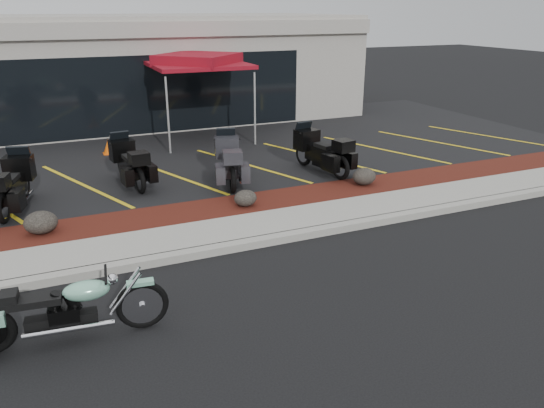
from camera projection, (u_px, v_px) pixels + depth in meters
name	position (u px, v px, depth m)	size (l,w,h in m)	color
ground	(247.00, 271.00, 9.16)	(90.00, 90.00, 0.00)	black
curb	(230.00, 247.00, 9.91)	(24.00, 0.25, 0.15)	gray
sidewalk	(219.00, 233.00, 10.51)	(24.00, 1.20, 0.15)	gray
mulch_bed	(202.00, 213.00, 11.54)	(24.00, 1.20, 0.16)	#3C0E0D
upper_lot	(152.00, 154.00, 16.18)	(26.00, 9.60, 0.15)	black
dealership_building	(116.00, 69.00, 20.90)	(18.00, 8.16, 4.00)	gray
boulder_left	(41.00, 222.00, 10.22)	(0.63, 0.52, 0.45)	black
boulder_mid	(245.00, 198.00, 11.65)	(0.51, 0.43, 0.36)	black
boulder_right	(364.00, 176.00, 13.04)	(0.59, 0.50, 0.42)	black
hero_cruiser	(142.00, 298.00, 7.37)	(2.75, 0.70, 0.97)	#7BBFA0
touring_black_front	(22.00, 172.00, 12.01)	(2.12, 0.81, 1.23)	black
touring_black_mid	(121.00, 154.00, 13.53)	(2.07, 0.79, 1.20)	black
touring_grey	(226.00, 151.00, 13.77)	(2.12, 0.81, 1.24)	#2F2F34
touring_black_rear	(304.00, 144.00, 14.51)	(2.14, 0.82, 1.24)	black
traffic_cone	(109.00, 146.00, 15.84)	(0.33, 0.33, 0.44)	#DC5207
popup_canopy	(198.00, 62.00, 16.81)	(3.35, 3.35, 2.75)	silver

